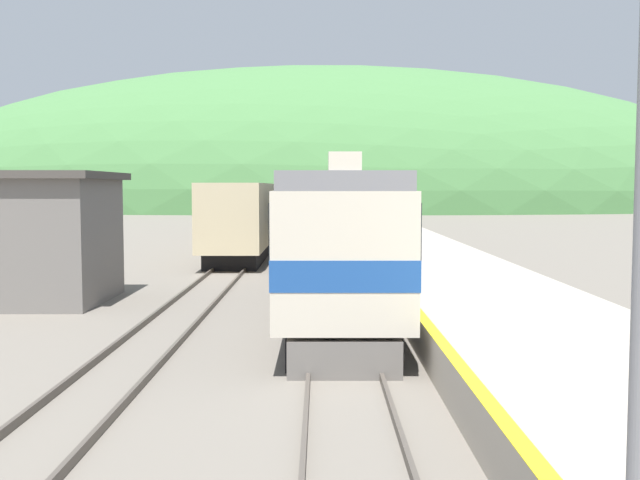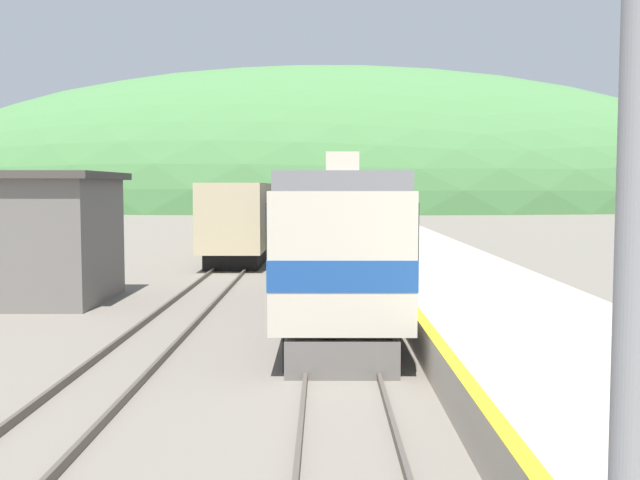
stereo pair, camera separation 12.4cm
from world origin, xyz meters
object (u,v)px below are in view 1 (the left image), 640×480
(carriage_third, at_px, (324,205))
(siding_train, at_px, (264,210))
(carriage_second, at_px, (327,213))
(express_train_lead_car, at_px, (334,235))

(carriage_third, distance_m, siding_train, 11.05)
(carriage_second, distance_m, carriage_third, 21.27)
(express_train_lead_car, height_order, carriage_third, express_train_lead_car)
(express_train_lead_car, xyz_separation_m, carriage_third, (0.00, 42.24, -0.01))
(carriage_third, relative_size, siding_train, 0.43)
(siding_train, bearing_deg, carriage_second, -67.81)
(express_train_lead_car, xyz_separation_m, siding_train, (-4.57, 32.18, -0.20))
(carriage_second, xyz_separation_m, carriage_third, (0.00, 21.27, 0.00))
(express_train_lead_car, distance_m, carriage_second, 20.97)
(express_train_lead_car, xyz_separation_m, carriage_second, (0.00, 20.97, -0.01))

